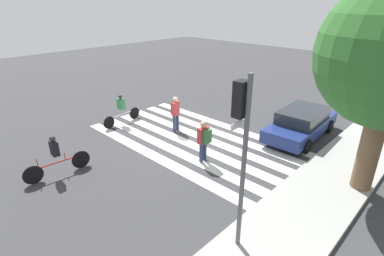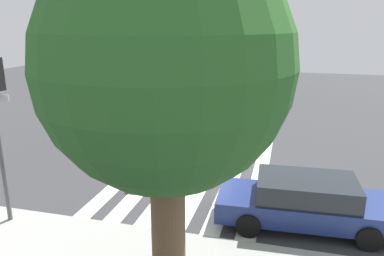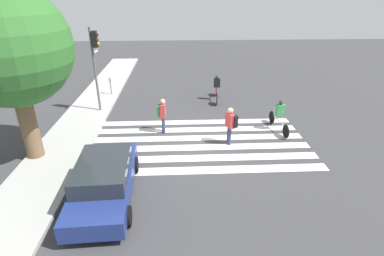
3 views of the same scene
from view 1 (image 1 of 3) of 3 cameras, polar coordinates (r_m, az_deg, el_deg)
name	(u,v)px [view 1 (image 1 of 3)]	position (r m, az deg, el deg)	size (l,w,h in m)	color
ground_plane	(193,139)	(14.37, 0.12, -2.10)	(60.00, 60.00, 0.00)	#38383A
sidewalk_curb	(323,191)	(11.53, 23.67, -10.91)	(36.00, 2.50, 0.14)	#9E9E99
crosswalk_stripes	(193,139)	(14.37, 0.12, -2.09)	(5.27, 10.00, 0.01)	silver
traffic_light	(241,134)	(6.97, 9.40, -1.08)	(0.60, 0.50, 4.77)	#515456
pedestrian_adult_yellow_jacket	(204,139)	(12.01, 2.30, -2.04)	(0.50, 0.42, 1.77)	navy
pedestrian_adult_tall_backpack	(175,111)	(14.97, -3.20, 3.28)	(0.54, 0.52, 1.79)	navy
cyclist_near_curb	(56,155)	(12.22, -24.55, -4.69)	(2.46, 0.42, 1.65)	black
cyclist_mid_street	(121,108)	(16.28, -13.31, 3.68)	(2.39, 0.42, 1.61)	black
car_parked_far_curb	(301,123)	(15.29, 20.13, 0.95)	(4.82, 2.16, 1.39)	navy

